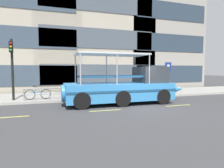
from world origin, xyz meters
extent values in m
plane|color=#3D3D3F|center=(0.00, 0.00, 0.00)|extent=(120.00, 120.00, 0.00)
cube|color=#99968E|center=(0.00, 5.60, 0.09)|extent=(32.00, 4.80, 0.18)
cube|color=#B2ADA3|center=(0.00, 3.11, 0.09)|extent=(32.00, 0.18, 0.18)
cube|color=#DBD64C|center=(-7.20, -0.49, 0.00)|extent=(1.80, 0.12, 0.01)
cube|color=#DBD64C|center=(-2.40, -0.49, 0.00)|extent=(1.80, 0.12, 0.01)
cube|color=#DBD64C|center=(2.40, -0.49, 0.00)|extent=(1.80, 0.12, 0.01)
cube|color=#3D4C5B|center=(-9.04, 8.37, 1.73)|extent=(12.61, 0.06, 1.90)
cube|color=#3D4C5B|center=(-9.04, 8.37, 5.19)|extent=(12.61, 0.06, 1.90)
cube|color=#4C5660|center=(-0.35, 8.37, 1.81)|extent=(11.72, 0.06, 1.99)
cube|color=#4C5660|center=(-0.35, 8.37, 5.44)|extent=(11.72, 0.06, 1.99)
cube|color=#4C5660|center=(-0.35, 8.37, 9.07)|extent=(11.72, 0.06, 1.99)
cube|color=#9E998E|center=(8.20, 13.52, 10.73)|extent=(9.72, 10.23, 21.47)
cube|color=#2D3D4C|center=(8.20, 8.37, 1.79)|extent=(8.94, 0.06, 1.97)
cube|color=#2D3D4C|center=(8.20, 8.37, 5.37)|extent=(8.94, 0.06, 1.97)
cube|color=#2D3D4C|center=(8.20, 8.37, 8.95)|extent=(8.94, 0.06, 1.97)
cylinder|color=gray|center=(-1.19, 3.45, 0.97)|extent=(11.60, 0.07, 0.07)
cylinder|color=gray|center=(-1.19, 3.45, 0.58)|extent=(11.60, 0.06, 0.06)
cylinder|color=gray|center=(-6.99, 3.45, 0.58)|extent=(0.09, 0.09, 0.79)
cylinder|color=gray|center=(-5.33, 3.45, 0.58)|extent=(0.09, 0.09, 0.79)
cylinder|color=gray|center=(-3.67, 3.45, 0.58)|extent=(0.09, 0.09, 0.79)
cylinder|color=gray|center=(-2.02, 3.45, 0.58)|extent=(0.09, 0.09, 0.79)
cylinder|color=gray|center=(-0.36, 3.45, 0.58)|extent=(0.09, 0.09, 0.79)
cylinder|color=gray|center=(1.30, 3.45, 0.58)|extent=(0.09, 0.09, 0.79)
cylinder|color=gray|center=(2.95, 3.45, 0.58)|extent=(0.09, 0.09, 0.79)
cylinder|color=gray|center=(4.61, 3.45, 0.58)|extent=(0.09, 0.09, 0.79)
cylinder|color=black|center=(-7.71, 3.95, 2.26)|extent=(0.16, 0.16, 4.16)
cube|color=black|center=(-7.71, 3.75, 3.79)|extent=(0.24, 0.20, 0.72)
sphere|color=red|center=(-7.71, 3.64, 4.01)|extent=(0.14, 0.14, 0.14)
sphere|color=gold|center=(-7.71, 3.64, 3.79)|extent=(0.14, 0.14, 0.14)
sphere|color=green|center=(-7.71, 3.64, 3.57)|extent=(0.14, 0.14, 0.14)
cylinder|color=#4C4F54|center=(4.53, 3.79, 1.54)|extent=(0.08, 0.08, 2.71)
cube|color=navy|center=(4.53, 3.74, 2.54)|extent=(0.60, 0.04, 0.76)
cube|color=white|center=(4.53, 3.72, 2.54)|extent=(0.24, 0.01, 0.36)
torus|color=black|center=(-5.61, 3.76, 0.53)|extent=(0.70, 0.04, 0.70)
torus|color=black|center=(-6.65, 3.76, 0.53)|extent=(0.70, 0.04, 0.70)
cylinder|color=#1E66B2|center=(-6.13, 3.76, 0.69)|extent=(0.95, 0.04, 0.04)
cylinder|color=#1E66B2|center=(-6.31, 3.76, 0.83)|extent=(0.19, 0.04, 0.51)
cube|color=black|center=(-6.35, 3.76, 1.11)|extent=(0.20, 0.08, 0.06)
cylinder|color=#A5A5AA|center=(-5.65, 3.76, 1.03)|extent=(0.03, 0.46, 0.03)
cube|color=#388CD1|center=(-0.92, 1.37, 0.83)|extent=(7.11, 2.50, 1.10)
cone|color=#388CD1|center=(3.44, 1.37, 0.83)|extent=(1.60, 1.05, 1.05)
cylinder|color=#388CD1|center=(-4.47, 1.37, 0.83)|extent=(0.36, 1.05, 1.05)
cube|color=navy|center=(-0.92, 0.10, 0.96)|extent=(7.11, 0.04, 0.12)
sphere|color=white|center=(3.84, 1.37, 0.88)|extent=(0.22, 0.22, 0.22)
cube|color=#33383D|center=(1.39, 1.37, 1.93)|extent=(1.78, 2.10, 1.10)
cube|color=silver|center=(-1.45, 1.37, 3.27)|extent=(4.62, 2.30, 0.10)
cylinder|color=#B2B2B7|center=(0.74, 2.47, 2.30)|extent=(0.07, 0.07, 1.84)
cylinder|color=#B2B2B7|center=(0.74, 0.27, 2.30)|extent=(0.07, 0.07, 1.84)
cylinder|color=#B2B2B7|center=(-1.45, 2.47, 2.30)|extent=(0.07, 0.07, 1.84)
cylinder|color=#B2B2B7|center=(-1.45, 0.27, 2.30)|extent=(0.07, 0.07, 1.84)
cylinder|color=#B2B2B7|center=(-3.64, 2.47, 2.30)|extent=(0.07, 0.07, 1.84)
cylinder|color=#B2B2B7|center=(-3.64, 0.27, 2.30)|extent=(0.07, 0.07, 1.84)
cube|color=navy|center=(-1.45, 1.97, 1.83)|extent=(4.25, 0.28, 0.12)
cube|color=navy|center=(-1.45, 0.77, 1.83)|extent=(4.25, 0.28, 0.12)
cylinder|color=black|center=(1.75, 2.52, 0.50)|extent=(1.00, 0.28, 1.00)
cylinder|color=black|center=(1.75, 0.22, 0.50)|extent=(1.00, 0.28, 1.00)
cylinder|color=black|center=(-1.10, 2.52, 0.50)|extent=(1.00, 0.28, 1.00)
cylinder|color=black|center=(-1.10, 0.22, 0.50)|extent=(1.00, 0.28, 1.00)
cylinder|color=black|center=(-3.59, 2.52, 0.50)|extent=(1.00, 0.28, 1.00)
cylinder|color=black|center=(-3.59, 0.22, 0.50)|extent=(1.00, 0.28, 1.00)
cylinder|color=#1E2338|center=(3.33, 4.23, 0.58)|extent=(0.10, 0.10, 0.81)
cylinder|color=#1E2338|center=(3.18, 4.29, 0.58)|extent=(0.10, 0.10, 0.81)
cube|color=navy|center=(3.25, 4.26, 1.27)|extent=(0.35, 0.27, 0.57)
cylinder|color=navy|center=(3.44, 4.19, 1.24)|extent=(0.07, 0.07, 0.51)
cylinder|color=navy|center=(3.06, 4.33, 1.24)|extent=(0.07, 0.07, 0.51)
sphere|color=tan|center=(3.25, 4.26, 1.69)|extent=(0.22, 0.22, 0.22)
camera|label=1|loc=(-5.28, -10.45, 2.25)|focal=30.33mm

